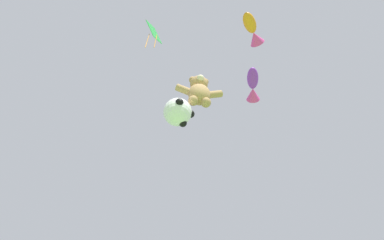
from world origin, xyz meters
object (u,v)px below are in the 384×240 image
Objects in this scene: diamond_kite at (154,33)px; teddy_bear_kite at (199,91)px; soccer_ball_kite at (178,112)px; fish_kite_tangerine at (253,31)px; fish_kite_violet at (253,86)px.

teddy_bear_kite is at bearing 8.54° from diamond_kite.
soccer_ball_kite is 6.10m from diamond_kite.
diamond_kite is (-4.31, 1.77, 2.46)m from fish_kite_tangerine.
diamond_kite reaches higher than fish_kite_violet.
soccer_ball_kite is 0.78× the size of fish_kite_tangerine.
teddy_bear_kite is at bearing -169.21° from fish_kite_violet.
teddy_bear_kite reaches higher than soccer_ball_kite.
fish_kite_tangerine is at bearing -106.93° from fish_kite_violet.
fish_kite_violet is 2.77m from fish_kite_tangerine.
fish_kite_tangerine is at bearing -47.25° from teddy_bear_kite.
fish_kite_tangerine is (-0.81, -2.65, -0.03)m from fish_kite_violet.
soccer_ball_kite is (-0.79, 0.24, -1.35)m from teddy_bear_kite.
teddy_bear_kite is 3.51m from fish_kite_violet.
soccer_ball_kite is at bearing 139.29° from fish_kite_tangerine.
soccer_ball_kite is at bearing 20.84° from diamond_kite.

